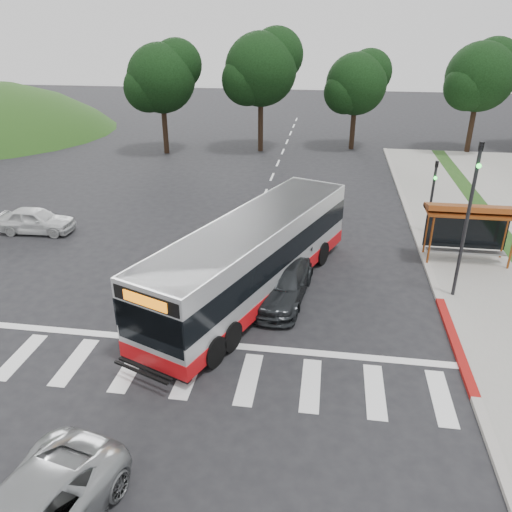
# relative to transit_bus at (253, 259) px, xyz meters

# --- Properties ---
(ground) EXTENTS (140.00, 140.00, 0.00)m
(ground) POSITION_rel_transit_bus_xyz_m (-1.30, -0.53, -1.65)
(ground) COLOR black
(ground) RESTS_ON ground
(sidewalk_east) EXTENTS (4.00, 40.00, 0.12)m
(sidewalk_east) POSITION_rel_transit_bus_xyz_m (9.70, 7.47, -1.59)
(sidewalk_east) COLOR gray
(sidewalk_east) RESTS_ON ground
(curb_east) EXTENTS (0.30, 40.00, 0.15)m
(curb_east) POSITION_rel_transit_bus_xyz_m (7.70, 7.47, -1.57)
(curb_east) COLOR #9E9991
(curb_east) RESTS_ON ground
(curb_east_red) EXTENTS (0.32, 6.00, 0.15)m
(curb_east_red) POSITION_rel_transit_bus_xyz_m (7.70, -2.53, -1.57)
(curb_east_red) COLOR maroon
(curb_east_red) RESTS_ON ground
(crosswalk_ladder) EXTENTS (18.00, 2.60, 0.01)m
(crosswalk_ladder) POSITION_rel_transit_bus_xyz_m (-1.30, -5.53, -1.64)
(crosswalk_ladder) COLOR silver
(crosswalk_ladder) RESTS_ON ground
(bus_shelter) EXTENTS (4.20, 1.60, 2.86)m
(bus_shelter) POSITION_rel_transit_bus_xyz_m (9.50, 4.58, 0.70)
(bus_shelter) COLOR brown
(bus_shelter) RESTS_ON sidewalk_east
(traffic_signal_ne_tall) EXTENTS (0.18, 0.37, 6.50)m
(traffic_signal_ne_tall) POSITION_rel_transit_bus_xyz_m (8.30, 0.96, 2.23)
(traffic_signal_ne_tall) COLOR black
(traffic_signal_ne_tall) RESTS_ON ground
(traffic_signal_ne_short) EXTENTS (0.18, 0.37, 4.00)m
(traffic_signal_ne_short) POSITION_rel_transit_bus_xyz_m (8.30, 7.96, 0.83)
(traffic_signal_ne_short) COLOR black
(traffic_signal_ne_short) RESTS_ON ground
(tree_ne_a) EXTENTS (6.16, 5.74, 9.30)m
(tree_ne_a) POSITION_rel_transit_bus_xyz_m (14.77, 27.54, 4.74)
(tree_ne_a) COLOR black
(tree_ne_a) RESTS_ON parking_lot
(tree_north_a) EXTENTS (6.60, 6.15, 10.17)m
(tree_north_a) POSITION_rel_transit_bus_xyz_m (-3.22, 25.54, 5.27)
(tree_north_a) COLOR black
(tree_north_a) RESTS_ON ground
(tree_north_b) EXTENTS (5.72, 5.33, 8.43)m
(tree_north_b) POSITION_rel_transit_bus_xyz_m (4.77, 27.53, 4.01)
(tree_north_b) COLOR black
(tree_north_b) RESTS_ON ground
(tree_north_c) EXTENTS (6.16, 5.74, 9.30)m
(tree_north_c) POSITION_rel_transit_bus_xyz_m (-11.23, 23.54, 4.64)
(tree_north_c) COLOR black
(tree_north_c) RESTS_ON ground
(transit_bus) EXTENTS (7.30, 12.87, 3.30)m
(transit_bus) POSITION_rel_transit_bus_xyz_m (0.00, 0.00, 0.00)
(transit_bus) COLOR #BABDBF
(transit_bus) RESTS_ON ground
(pedestrian) EXTENTS (0.72, 0.69, 1.66)m
(pedestrian) POSITION_rel_transit_bus_xyz_m (-2.51, -3.31, -0.82)
(pedestrian) COLOR silver
(pedestrian) RESTS_ON ground
(dark_sedan) EXTENTS (2.66, 5.29, 1.47)m
(dark_sedan) POSITION_rel_transit_bus_xyz_m (1.20, -0.17, -0.91)
(dark_sedan) COLOR #222527
(dark_sedan) RESTS_ON ground
(west_car_white) EXTENTS (4.18, 1.82, 1.40)m
(west_car_white) POSITION_rel_transit_bus_xyz_m (-12.74, 4.97, -0.95)
(west_car_white) COLOR silver
(west_car_white) RESTS_ON ground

